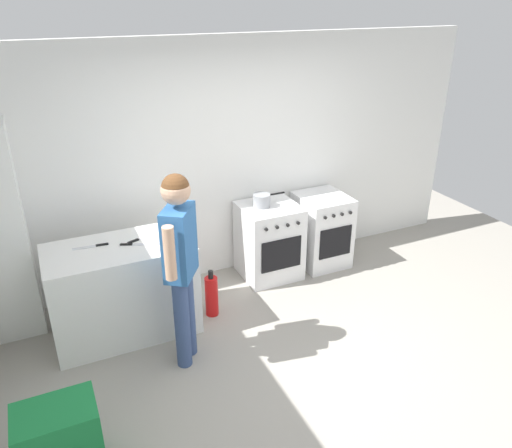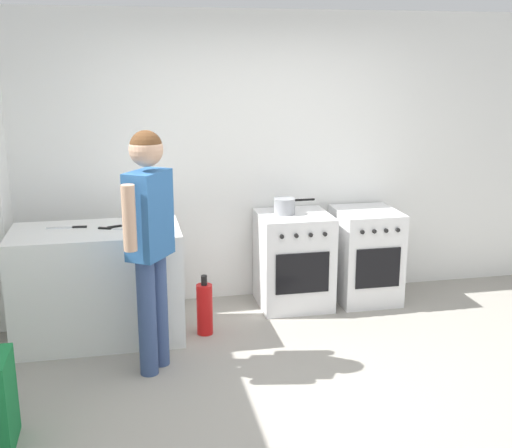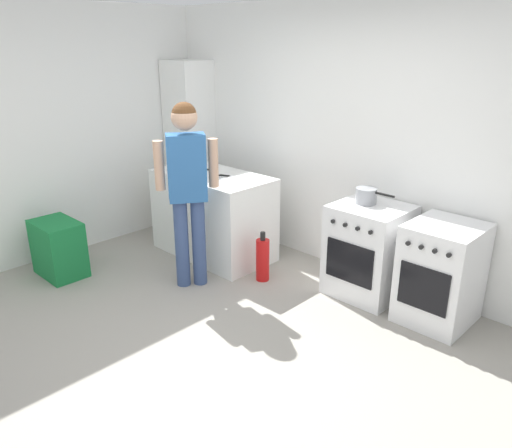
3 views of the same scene
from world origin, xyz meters
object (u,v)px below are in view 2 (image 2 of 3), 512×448
knife_utility (122,226)px  knife_chef (68,227)px  oven_left (293,260)px  oven_right (366,255)px  person (149,229)px  pot (285,206)px  fire_extinguisher (205,309)px  knife_bread (118,229)px

knife_utility → knife_chef: (-0.41, 0.03, -0.00)m
oven_left → oven_right: (0.69, -0.00, -0.00)m
knife_utility → person: (0.19, -0.70, 0.14)m
pot → oven_left: bearing=-16.7°
oven_left → oven_right: bearing=-0.0°
oven_right → knife_utility: (-2.18, -0.32, 0.48)m
person → fire_extinguisher: size_ratio=3.45×
pot → fire_extinguisher: 1.17m
knife_chef → fire_extinguisher: (1.03, -0.19, -0.69)m
knife_chef → fire_extinguisher: 1.26m
oven_left → knife_chef: 1.98m
pot → fire_extinguisher: (-0.79, -0.50, -0.70)m
fire_extinguisher → oven_left: bearing=28.8°
oven_left → oven_right: size_ratio=1.00×
knife_bread → fire_extinguisher: (0.65, -0.06, -0.69)m
pot → knife_chef: (-1.82, -0.31, -0.02)m
oven_left → person: size_ratio=0.49×
pot → knife_chef: pot is taller
oven_left → oven_right: 0.69m
pot → oven_right: bearing=-1.8°
knife_chef → person: bearing=-50.5°
pot → knife_utility: (-1.41, -0.34, -0.02)m
person → oven_left: bearing=37.9°
knife_chef → knife_bread: bearing=-19.1°
oven_right → knife_chef: bearing=-173.8°
knife_chef → knife_utility: bearing=-4.8°
oven_right → person: (-1.99, -1.01, 0.62)m
knife_bread → person: 0.65m
oven_right → fire_extinguisher: bearing=-162.9°
knife_utility → knife_bread: 0.10m
oven_right → knife_chef: 2.65m
oven_left → knife_bread: size_ratio=2.53×
person → oven_right: bearing=27.0°
pot → knife_chef: bearing=-170.4°
oven_right → knife_utility: bearing=-171.7°
person → fire_extinguisher: 1.08m
knife_bread → knife_chef: bearing=160.9°
pot → knife_bread: size_ratio=1.09×
knife_utility → person: size_ratio=0.14×
oven_left → knife_bread: knife_bread is taller
oven_right → oven_left: bearing=180.0°
knife_utility → knife_chef: same height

